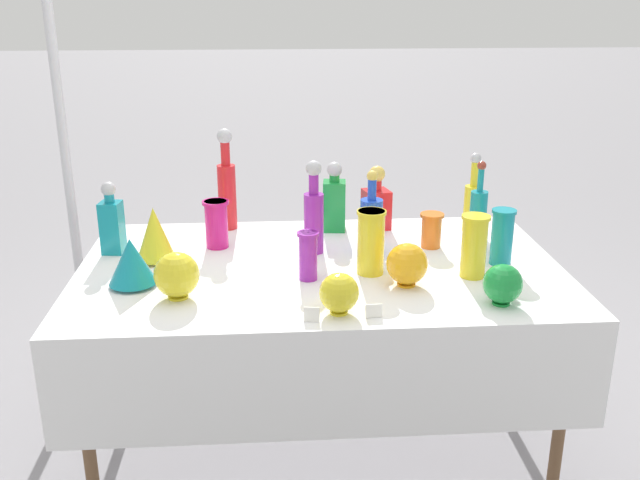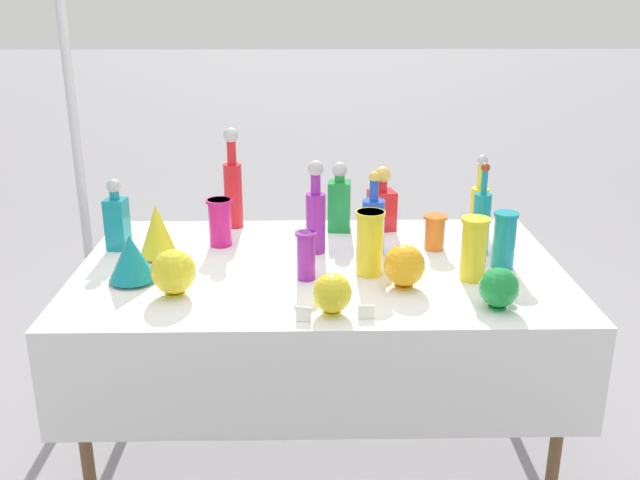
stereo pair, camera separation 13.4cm
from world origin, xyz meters
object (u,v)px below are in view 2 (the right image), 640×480
object	(u,v)px
slender_vase_0	(220,221)
slender_vase_5	(504,239)
slender_vase_3	(474,247)
square_decanter_0	(382,204)
fluted_vase_1	(157,231)
slender_vase_2	(306,254)
tall_bottle_4	(479,204)
slender_vase_1	(435,231)
round_bowl_1	(499,288)
canopy_pole	(81,187)
tall_bottle_3	(373,223)
round_bowl_2	(332,293)
round_bowl_0	(404,266)
round_bowl_3	(173,272)
fluted_vase_0	(131,258)
tall_bottle_0	(316,214)
tall_bottle_1	(233,185)
square_decanter_2	(339,201)
square_decanter_1	(117,219)
slender_vase_4	(370,241)
tall_bottle_2	(481,221)

from	to	relation	value
slender_vase_0	slender_vase_5	size ratio (longest dim) A/B	0.90
slender_vase_3	square_decanter_0	bearing A→B (deg)	115.11
slender_vase_5	fluted_vase_1	world-z (taller)	slender_vase_5
slender_vase_2	tall_bottle_4	bearing A→B (deg)	34.11
slender_vase_1	slender_vase_3	xyz separation A→B (m)	(0.08, -0.32, 0.04)
round_bowl_1	slender_vase_5	bearing A→B (deg)	73.13
square_decanter_0	slender_vase_5	size ratio (longest dim) A/B	1.29
slender_vase_5	canopy_pole	size ratio (longest dim) A/B	0.09
tall_bottle_3	round_bowl_2	size ratio (longest dim) A/B	2.43
slender_vase_3	slender_vase_5	world-z (taller)	slender_vase_3
round_bowl_0	round_bowl_3	size ratio (longest dim) A/B	0.96
slender_vase_0	round_bowl_0	distance (m)	0.82
tall_bottle_3	tall_bottle_4	world-z (taller)	tall_bottle_4
tall_bottle_3	fluted_vase_0	distance (m)	0.93
round_bowl_3	slender_vase_2	bearing A→B (deg)	16.45
fluted_vase_0	slender_vase_3	bearing A→B (deg)	0.08
tall_bottle_0	slender_vase_2	distance (m)	0.29
tall_bottle_1	canopy_pole	distance (m)	0.76
tall_bottle_4	round_bowl_3	bearing A→B (deg)	-151.99
tall_bottle_0	square_decanter_2	bearing A→B (deg)	68.71
tall_bottle_1	slender_vase_0	world-z (taller)	tall_bottle_1
tall_bottle_3	slender_vase_0	bearing A→B (deg)	170.41
fluted_vase_1	fluted_vase_0	bearing A→B (deg)	-101.08
slender_vase_3	canopy_pole	world-z (taller)	canopy_pole
slender_vase_3	fluted_vase_0	bearing A→B (deg)	-179.92
square_decanter_1	slender_vase_1	size ratio (longest dim) A/B	2.05
square_decanter_0	round_bowl_2	xyz separation A→B (m)	(-0.24, -0.85, -0.04)
tall_bottle_3	fluted_vase_1	distance (m)	0.84
slender_vase_1	round_bowl_0	size ratio (longest dim) A/B	0.91
fluted_vase_0	square_decanter_1	bearing A→B (deg)	111.09
tall_bottle_4	slender_vase_4	distance (m)	0.68
tall_bottle_3	slender_vase_2	distance (m)	0.37
tall_bottle_3	slender_vase_2	size ratio (longest dim) A/B	1.86
slender_vase_3	tall_bottle_2	bearing A→B (deg)	71.75
tall_bottle_0	slender_vase_3	world-z (taller)	tall_bottle_0
slender_vase_2	round_bowl_0	xyz separation A→B (m)	(0.34, -0.08, -0.02)
square_decanter_2	slender_vase_4	distance (m)	0.51
tall_bottle_4	slender_vase_5	bearing A→B (deg)	-89.35
tall_bottle_4	slender_vase_1	world-z (taller)	tall_bottle_4
round_bowl_0	slender_vase_1	bearing A→B (deg)	65.92
slender_vase_3	canopy_pole	xyz separation A→B (m)	(-1.64, 0.85, -0.00)
tall_bottle_0	round_bowl_0	world-z (taller)	tall_bottle_0
tall_bottle_1	round_bowl_0	bearing A→B (deg)	-46.20
tall_bottle_4	slender_vase_0	distance (m)	1.09
tall_bottle_2	slender_vase_3	distance (m)	0.27
round_bowl_2	tall_bottle_4	bearing A→B (deg)	50.53
slender_vase_3	round_bowl_1	bearing A→B (deg)	-82.93
tall_bottle_4	slender_vase_2	bearing A→B (deg)	-145.89
fluted_vase_1	round_bowl_1	distance (m)	1.30
tall_bottle_1	fluted_vase_1	size ratio (longest dim) A/B	2.05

